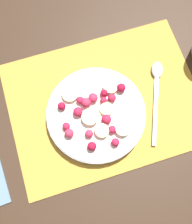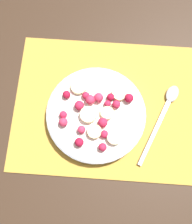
% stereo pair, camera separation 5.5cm
% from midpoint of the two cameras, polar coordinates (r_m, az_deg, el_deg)
% --- Properties ---
extents(ground_plane, '(3.00, 3.00, 0.00)m').
position_cam_midpoint_polar(ground_plane, '(0.60, 5.72, 0.85)').
color(ground_plane, '#382619').
extents(placemat, '(0.45, 0.34, 0.01)m').
position_cam_midpoint_polar(placemat, '(0.59, 5.75, 0.93)').
color(placemat, gold).
rests_on(placemat, ground_plane).
extents(fruit_bowl, '(0.23, 0.23, 0.04)m').
position_cam_midpoint_polar(fruit_bowl, '(0.57, 2.74, -0.92)').
color(fruit_bowl, silver).
rests_on(fruit_bowl, placemat).
extents(spoon, '(0.10, 0.20, 0.01)m').
position_cam_midpoint_polar(spoon, '(0.61, 18.12, 0.41)').
color(spoon, '#B2B2B7').
rests_on(spoon, placemat).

